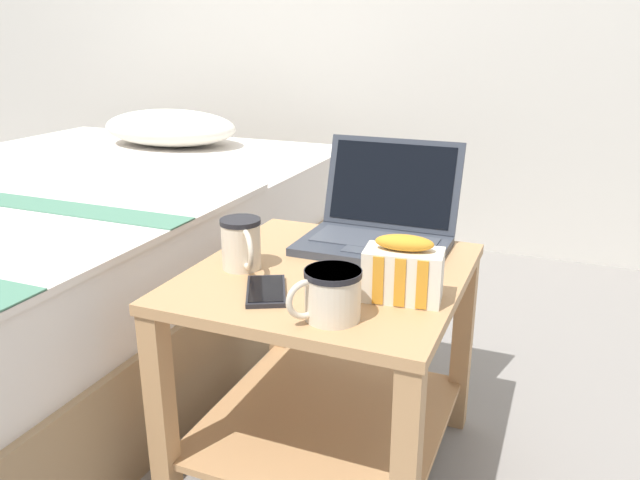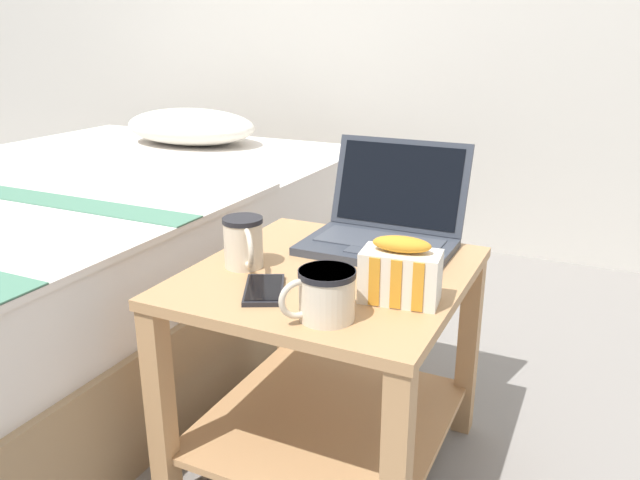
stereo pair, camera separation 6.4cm
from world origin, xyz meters
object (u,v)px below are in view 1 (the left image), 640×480
object	(u,v)px
laptop	(379,225)
mug_front_left	(241,242)
bed	(28,265)
mug_front_right	(331,292)
snack_bag	(403,271)
cell_phone	(266,291)

from	to	relation	value
laptop	mug_front_left	distance (m)	0.33
bed	mug_front_right	xyz separation A→B (m)	(1.15, -0.40, 0.26)
bed	mug_front_left	world-z (taller)	bed
laptop	mug_front_left	world-z (taller)	laptop
laptop	snack_bag	world-z (taller)	laptop
mug_front_left	snack_bag	distance (m)	0.35
bed	mug_front_left	xyz separation A→B (m)	(0.89, -0.25, 0.27)
mug_front_left	cell_phone	size ratio (longest dim) A/B	0.70
bed	mug_front_right	distance (m)	1.25
mug_front_right	snack_bag	distance (m)	0.15
mug_front_left	cell_phone	world-z (taller)	mug_front_left
bed	mug_front_left	distance (m)	0.97
laptop	snack_bag	bearing A→B (deg)	-64.83
mug_front_right	cell_phone	distance (m)	0.17
mug_front_left	laptop	bearing A→B (deg)	50.12
laptop	cell_phone	bearing A→B (deg)	-107.39
bed	snack_bag	xyz separation A→B (m)	(1.24, -0.28, 0.27)
bed	mug_front_left	bearing A→B (deg)	-15.85
laptop	mug_front_right	distance (m)	0.41
mug_front_left	mug_front_right	distance (m)	0.30
laptop	mug_front_left	bearing A→B (deg)	-129.88
mug_front_right	snack_bag	xyz separation A→B (m)	(0.09, 0.12, 0.01)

